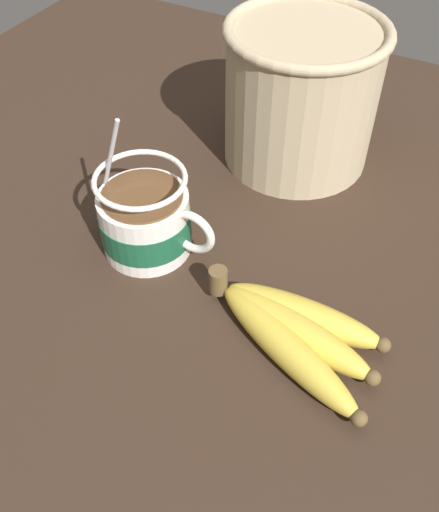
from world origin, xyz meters
The scene contains 4 objects.
table centered at (0.00, 0.00, 1.97)cm, with size 124.85×124.85×3.95cm.
coffee_mug centered at (-8.86, 3.04, 8.08)cm, with size 16.01×10.34×16.74cm.
banana_bunch centered at (11.29, -1.55, 5.72)cm, with size 19.77×11.85×4.29cm.
woven_basket centered at (-0.74, 27.49, 13.50)cm, with size 20.24×20.24×18.41cm.
Camera 1 is at (20.33, -34.47, 51.70)cm, focal length 40.00 mm.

